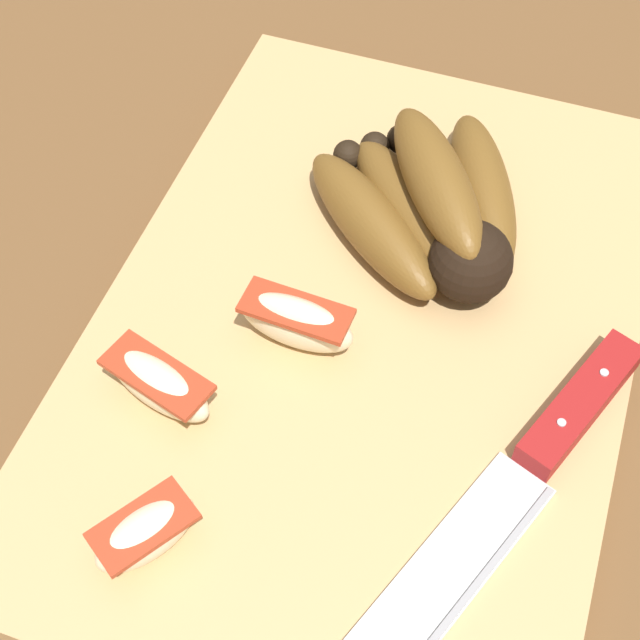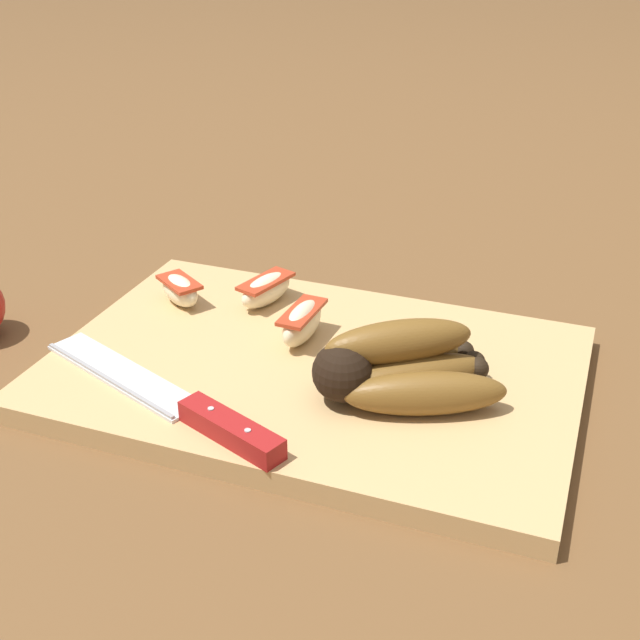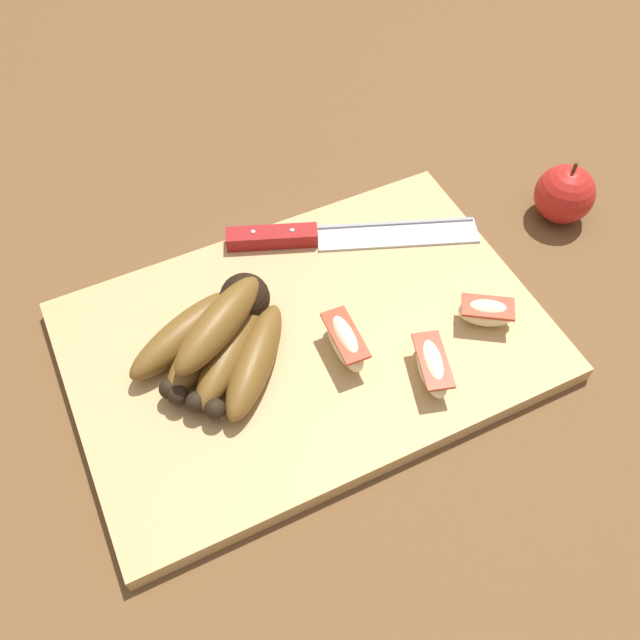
{
  "view_description": "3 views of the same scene",
  "coord_description": "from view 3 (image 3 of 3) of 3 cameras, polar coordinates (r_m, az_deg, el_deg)",
  "views": [
    {
      "loc": [
        -0.32,
        -0.1,
        0.49
      ],
      "look_at": [
        -0.02,
        0.01,
        0.03
      ],
      "focal_mm": 53.93,
      "sensor_mm": 36.0,
      "label": 1
    },
    {
      "loc": [
        0.23,
        -0.61,
        0.41
      ],
      "look_at": [
        0.0,
        0.0,
        0.06
      ],
      "focal_mm": 46.5,
      "sensor_mm": 36.0,
      "label": 2
    },
    {
      "loc": [
        0.16,
        0.35,
        0.59
      ],
      "look_at": [
        -0.01,
        -0.01,
        0.04
      ],
      "focal_mm": 39.04,
      "sensor_mm": 36.0,
      "label": 3
    }
  ],
  "objects": [
    {
      "name": "ground_plane",
      "position": [
        0.71,
        -0.65,
        -2.85
      ],
      "size": [
        6.0,
        6.0,
        0.0
      ],
      "primitive_type": "plane",
      "color": "brown"
    },
    {
      "name": "whole_apple",
      "position": [
        0.86,
        19.41,
        9.71
      ],
      "size": [
        0.07,
        0.07,
        0.08
      ],
      "color": "red",
      "rests_on": "ground_plane"
    },
    {
      "name": "cutting_board",
      "position": [
        0.71,
        -0.99,
        -1.71
      ],
      "size": [
        0.47,
        0.31,
        0.02
      ],
      "primitive_type": "cube",
      "color": "tan",
      "rests_on": "ground_plane"
    },
    {
      "name": "chefs_knife",
      "position": [
        0.77,
        -0.34,
        6.9
      ],
      "size": [
        0.27,
        0.13,
        0.02
      ],
      "color": "silver",
      "rests_on": "cutting_board"
    },
    {
      "name": "apple_wedge_near",
      "position": [
        0.71,
        13.48,
        0.62
      ],
      "size": [
        0.06,
        0.05,
        0.03
      ],
      "color": "beige",
      "rests_on": "cutting_board"
    },
    {
      "name": "apple_wedge_middle",
      "position": [
        0.67,
        2.06,
        -1.77
      ],
      "size": [
        0.03,
        0.07,
        0.04
      ],
      "color": "beige",
      "rests_on": "cutting_board"
    },
    {
      "name": "banana_bunch",
      "position": [
        0.67,
        -8.09,
        -1.52
      ],
      "size": [
        0.18,
        0.16,
        0.07
      ],
      "color": "black",
      "rests_on": "cutting_board"
    },
    {
      "name": "apple_wedge_far",
      "position": [
        0.67,
        9.15,
        -3.7
      ],
      "size": [
        0.04,
        0.07,
        0.03
      ],
      "color": "beige",
      "rests_on": "cutting_board"
    }
  ]
}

